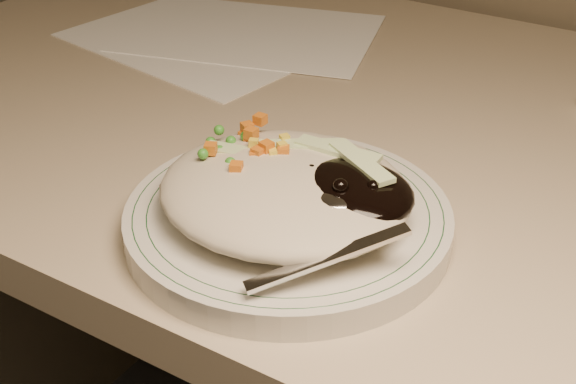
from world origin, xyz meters
The scene contains 5 objects.
desk centered at (0.00, 1.38, 0.54)m, with size 1.40×0.70×0.74m.
plate centered at (-0.08, 1.17, 0.75)m, with size 0.25×0.25×0.02m, color silver.
plate_rim centered at (-0.08, 1.17, 0.76)m, with size 0.24×0.24×0.00m.
meal centered at (-0.07, 1.17, 0.78)m, with size 0.21×0.19×0.05m.
papers centered at (-0.36, 1.48, 0.74)m, with size 0.38×0.32×0.00m.
Camera 1 is at (0.20, 0.73, 1.09)m, focal length 50.00 mm.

